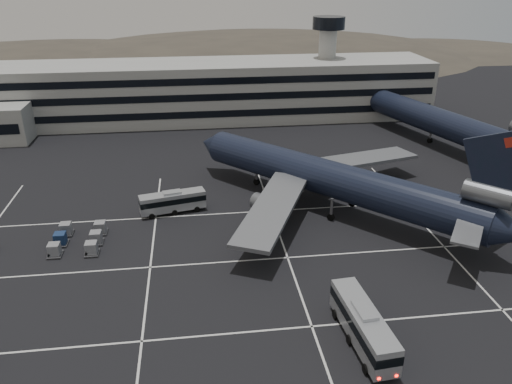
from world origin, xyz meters
TOP-DOWN VIEW (x-y plane):
  - ground at (0.00, 0.00)m, footprint 260.00×260.00m
  - lane_markings at (0.95, 0.72)m, footprint 90.00×55.62m
  - terminal at (-2.95, 71.14)m, footprint 125.00×26.00m
  - hills at (17.99, 170.00)m, footprint 352.00×180.00m
  - trijet_main at (21.83, 16.89)m, footprint 43.47×45.76m
  - trijet_far at (51.89, 45.38)m, footprint 25.59×56.43m
  - bus_near at (16.52, -13.01)m, footprint 3.78×12.18m
  - bus_far at (-3.35, 19.51)m, footprint 10.47×4.55m
  - uld_cluster at (-16.22, 11.31)m, footprint 7.08×8.27m

SIDE VIEW (x-z plane):
  - hills at x=17.99m, z-range -34.07..9.93m
  - ground at x=0.00m, z-range 0.00..0.00m
  - lane_markings at x=0.95m, z-range 0.00..0.01m
  - uld_cluster at x=-16.22m, z-range -0.02..1.77m
  - bus_far at x=-3.35m, z-range 0.17..3.77m
  - bus_near at x=16.52m, z-range 0.20..4.44m
  - trijet_main at x=21.83m, z-range -3.79..14.29m
  - trijet_far at x=51.89m, z-range -3.61..14.47m
  - terminal at x=-2.95m, z-range -5.07..18.93m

